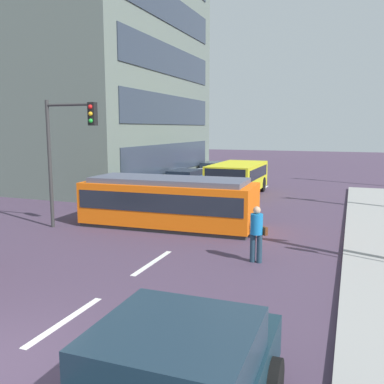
# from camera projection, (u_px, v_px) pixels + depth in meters

# --- Properties ---
(ground_plane) EXTENTS (120.00, 120.00, 0.00)m
(ground_plane) POSITION_uv_depth(u_px,v_px,m) (199.00, 232.00, 15.93)
(ground_plane) COLOR #45354B
(lane_stripe_1) EXTENTS (0.16, 2.40, 0.01)m
(lane_stripe_1) POSITION_uv_depth(u_px,v_px,m) (65.00, 321.00, 8.54)
(lane_stripe_1) COLOR silver
(lane_stripe_1) RESTS_ON ground
(lane_stripe_2) EXTENTS (0.16, 2.40, 0.01)m
(lane_stripe_2) POSITION_uv_depth(u_px,v_px,m) (152.00, 263.00, 12.23)
(lane_stripe_2) COLOR silver
(lane_stripe_2) RESTS_ON ground
(lane_stripe_3) EXTENTS (0.16, 2.40, 0.01)m
(lane_stripe_3) POSITION_uv_depth(u_px,v_px,m) (241.00, 203.00, 21.86)
(lane_stripe_3) COLOR silver
(lane_stripe_3) RESTS_ON ground
(lane_stripe_4) EXTENTS (0.16, 2.40, 0.01)m
(lane_stripe_4) POSITION_uv_depth(u_px,v_px,m) (264.00, 188.00, 27.40)
(lane_stripe_4) COLOR silver
(lane_stripe_4) RESTS_ON ground
(corner_building) EXTENTS (16.64, 16.01, 19.20)m
(corner_building) POSITION_uv_depth(u_px,v_px,m) (66.00, 49.00, 30.29)
(corner_building) COLOR slate
(corner_building) RESTS_ON ground
(streetcar_tram) EXTENTS (6.96, 2.81, 1.96)m
(streetcar_tram) POSITION_uv_depth(u_px,v_px,m) (169.00, 201.00, 16.68)
(streetcar_tram) COLOR #F25F0E
(streetcar_tram) RESTS_ON ground
(city_bus) EXTENTS (2.56, 5.41, 1.84)m
(city_bus) POSITION_uv_depth(u_px,v_px,m) (238.00, 177.00, 24.68)
(city_bus) COLOR gold
(city_bus) RESTS_ON ground
(pedestrian_crossing) EXTENTS (0.51, 0.36, 1.67)m
(pedestrian_crossing) POSITION_uv_depth(u_px,v_px,m) (257.00, 231.00, 12.14)
(pedestrian_crossing) COLOR #21394B
(pedestrian_crossing) RESTS_ON ground
(parked_sedan_mid) EXTENTS (2.18, 4.59, 1.19)m
(parked_sedan_mid) POSITION_uv_depth(u_px,v_px,m) (134.00, 192.00, 21.73)
(parked_sedan_mid) COLOR silver
(parked_sedan_mid) RESTS_ON ground
(parked_sedan_far) EXTENTS (2.08, 4.30, 1.19)m
(parked_sedan_far) POSITION_uv_depth(u_px,v_px,m) (185.00, 178.00, 27.59)
(parked_sedan_far) COLOR navy
(parked_sedan_far) RESTS_ON ground
(parked_sedan_furthest) EXTENTS (2.07, 4.43, 1.19)m
(parked_sedan_furthest) POSITION_uv_depth(u_px,v_px,m) (214.00, 169.00, 33.92)
(parked_sedan_furthest) COLOR silver
(parked_sedan_furthest) RESTS_ON ground
(traffic_light_mast) EXTENTS (2.26, 0.33, 4.97)m
(traffic_light_mast) POSITION_uv_depth(u_px,v_px,m) (67.00, 140.00, 15.84)
(traffic_light_mast) COLOR #333333
(traffic_light_mast) RESTS_ON ground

